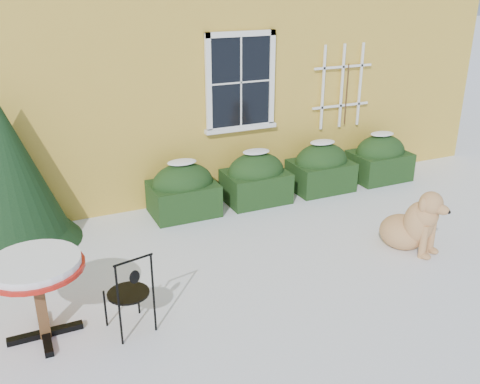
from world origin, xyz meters
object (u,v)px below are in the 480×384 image
evergreen_shrub (7,185)px  bistro_table (36,273)px  patio_chair_near (130,292)px  dog (413,225)px

evergreen_shrub → bistro_table: evergreen_shrub is taller
patio_chair_near → evergreen_shrub: bearing=-81.4°
bistro_table → dog: size_ratio=0.95×
bistro_table → patio_chair_near: (0.89, -0.28, -0.30)m
bistro_table → dog: (4.93, -0.08, -0.39)m
bistro_table → dog: bearing=-0.9°
dog → patio_chair_near: bearing=162.8°
evergreen_shrub → bistro_table: bearing=-86.4°
dog → evergreen_shrub: bearing=133.5°
evergreen_shrub → dog: (5.09, -2.52, -0.52)m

